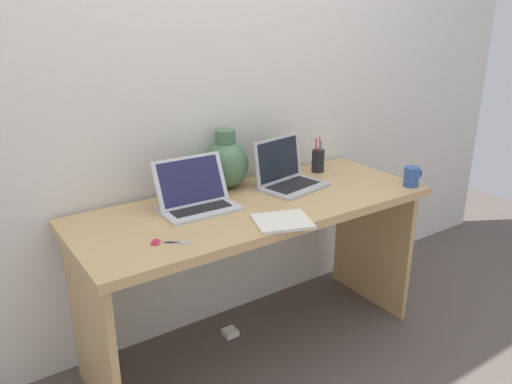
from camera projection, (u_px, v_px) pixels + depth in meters
The scene contains 11 objects.
ground_plane at pixel (256, 344), 2.52m from camera, with size 6.00×6.00×0.00m, color #564C47.
back_wall at pixel (214, 94), 2.38m from camera, with size 4.40×0.04×2.40m, color silver.
desk at pixel (256, 234), 2.31m from camera, with size 1.64×0.64×0.76m.
laptop_left at pixel (195, 196), 2.17m from camera, with size 0.33×0.23×0.22m.
laptop_right at pixel (286, 174), 2.45m from camera, with size 0.35×0.29×0.23m.
green_vase at pixel (226, 163), 2.42m from camera, with size 0.22×0.22×0.28m.
notebook_stack at pixel (282, 221), 2.04m from camera, with size 0.22×0.19×0.01m, color silver.
coffee_mug at pixel (412, 176), 2.45m from camera, with size 0.11×0.07×0.10m.
pen_cup at pixel (318, 160), 2.67m from camera, with size 0.07×0.07×0.19m.
scissors at pixel (163, 242), 1.86m from camera, with size 0.13×0.11×0.01m.
power_brick at pixel (230, 332), 2.58m from camera, with size 0.07×0.07×0.03m, color white.
Camera 1 is at (-1.19, -1.74, 1.57)m, focal length 35.24 mm.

